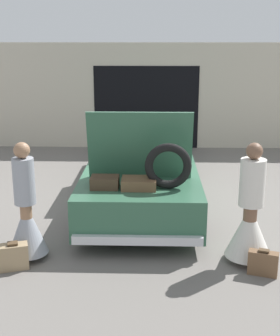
% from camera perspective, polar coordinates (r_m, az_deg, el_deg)
% --- Properties ---
extents(ground_plane, '(40.00, 40.00, 0.00)m').
position_cam_1_polar(ground_plane, '(8.94, 0.28, -3.44)').
color(ground_plane, slate).
extents(garage_wall_back, '(12.00, 0.14, 2.80)m').
position_cam_1_polar(garage_wall_back, '(12.71, 0.77, 8.71)').
color(garage_wall_back, beige).
rests_on(garage_wall_back, ground_plane).
extents(car, '(1.91, 5.27, 1.87)m').
position_cam_1_polar(car, '(8.77, 0.29, 0.11)').
color(car, '#336047').
rests_on(car, ground_plane).
extents(person_left, '(0.54, 0.54, 1.62)m').
position_cam_1_polar(person_left, '(6.50, -13.67, -5.91)').
color(person_left, '#997051').
rests_on(person_left, ground_plane).
extents(person_right, '(0.62, 0.62, 1.64)m').
position_cam_1_polar(person_right, '(6.40, 13.23, -6.25)').
color(person_right, brown).
rests_on(person_right, ground_plane).
extents(suitcase_beside_left_person, '(0.42, 0.29, 0.37)m').
position_cam_1_polar(suitcase_beside_left_person, '(6.41, -15.16, -10.37)').
color(suitcase_beside_left_person, '#9E8460').
rests_on(suitcase_beside_left_person, ground_plane).
extents(suitcase_beside_right_person, '(0.40, 0.24, 0.35)m').
position_cam_1_polar(suitcase_beside_right_person, '(6.25, 14.76, -11.14)').
color(suitcase_beside_right_person, brown).
rests_on(suitcase_beside_right_person, ground_plane).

